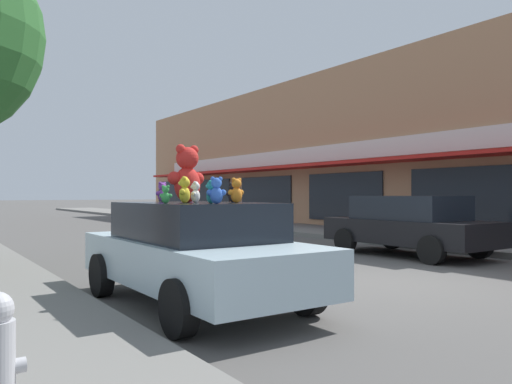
{
  "coord_description": "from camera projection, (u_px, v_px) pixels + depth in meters",
  "views": [
    {
      "loc": [
        -6.61,
        -5.88,
        1.51
      ],
      "look_at": [
        -1.75,
        1.22,
        1.55
      ],
      "focal_mm": 35.0,
      "sensor_mm": 36.0,
      "label": 1
    }
  ],
  "objects": [
    {
      "name": "teddy_bear_yellow",
      "position": [
        184.0,
        190.0,
        6.37
      ],
      "size": [
        0.22,
        0.24,
        0.34
      ],
      "rotation": [
        0.0,
        0.0,
        4.05
      ],
      "color": "yellow",
      "rests_on": "plush_art_car"
    },
    {
      "name": "teddy_bear_blue",
      "position": [
        216.0,
        191.0,
        5.85
      ],
      "size": [
        0.24,
        0.18,
        0.32
      ],
      "rotation": [
        0.0,
        0.0,
        2.72
      ],
      "color": "blue",
      "rests_on": "plush_art_car"
    },
    {
      "name": "teddy_bear_giant",
      "position": [
        187.0,
        175.0,
        6.95
      ],
      "size": [
        0.6,
        0.39,
        0.8
      ],
      "rotation": [
        0.0,
        0.0,
        3.31
      ],
      "color": "red",
      "rests_on": "plush_art_car"
    },
    {
      "name": "plush_art_car",
      "position": [
        195.0,
        250.0,
        6.78
      ],
      "size": [
        1.96,
        4.2,
        1.39
      ],
      "rotation": [
        0.0,
        0.0,
        0.0
      ],
      "color": "#ADC6D1",
      "rests_on": "ground_plane"
    },
    {
      "name": "ground_plane",
      "position": [
        380.0,
        282.0,
        8.58
      ],
      "size": [
        260.0,
        260.0,
        0.0
      ],
      "primitive_type": "plane",
      "color": "#514F4C"
    },
    {
      "name": "teddy_bear_green",
      "position": [
        166.0,
        195.0,
        6.17
      ],
      "size": [
        0.16,
        0.15,
        0.23
      ],
      "rotation": [
        0.0,
        0.0,
        2.38
      ],
      "color": "green",
      "rests_on": "plush_art_car"
    },
    {
      "name": "teddy_bear_black",
      "position": [
        233.0,
        193.0,
        7.16
      ],
      "size": [
        0.21,
        0.14,
        0.28
      ],
      "rotation": [
        0.0,
        0.0,
        2.97
      ],
      "color": "black",
      "rests_on": "plush_art_car"
    },
    {
      "name": "teddy_bear_purple",
      "position": [
        162.0,
        192.0,
        7.57
      ],
      "size": [
        0.23,
        0.16,
        0.3
      ],
      "rotation": [
        0.0,
        0.0,
        3.45
      ],
      "color": "purple",
      "rests_on": "plush_art_car"
    },
    {
      "name": "teddy_bear_orange",
      "position": [
        236.0,
        191.0,
        6.51
      ],
      "size": [
        0.25,
        0.15,
        0.33
      ],
      "rotation": [
        0.0,
        0.0,
        3.23
      ],
      "color": "orange",
      "rests_on": "plush_art_car"
    },
    {
      "name": "storefront_row",
      "position": [
        399.0,
        158.0,
        26.95
      ],
      "size": [
        15.06,
        33.67,
        6.96
      ],
      "color": "tan",
      "rests_on": "ground_plane"
    },
    {
      "name": "parked_car_far_center",
      "position": [
        409.0,
        224.0,
        12.22
      ],
      "size": [
        1.99,
        4.18,
        1.47
      ],
      "color": "black",
      "rests_on": "ground_plane"
    },
    {
      "name": "teddy_bear_teal",
      "position": [
        211.0,
        192.0,
        6.02
      ],
      "size": [
        0.19,
        0.2,
        0.29
      ],
      "rotation": [
        0.0,
        0.0,
        3.99
      ],
      "color": "teal",
      "rests_on": "plush_art_car"
    },
    {
      "name": "teddy_bear_pink",
      "position": [
        191.0,
        194.0,
        7.66
      ],
      "size": [
        0.15,
        0.17,
        0.23
      ],
      "rotation": [
        0.0,
        0.0,
        4.05
      ],
      "color": "pink",
      "rests_on": "plush_art_car"
    },
    {
      "name": "teddy_bear_white",
      "position": [
        195.0,
        192.0,
        6.59
      ],
      "size": [
        0.19,
        0.2,
        0.29
      ],
      "rotation": [
        0.0,
        0.0,
        4.0
      ],
      "color": "white",
      "rests_on": "plush_art_car"
    }
  ]
}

